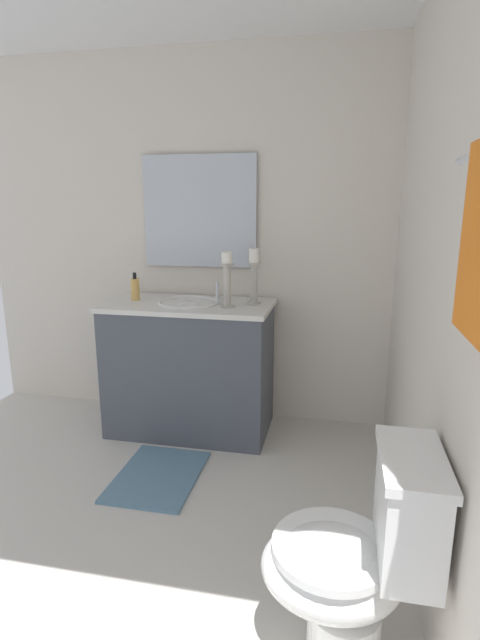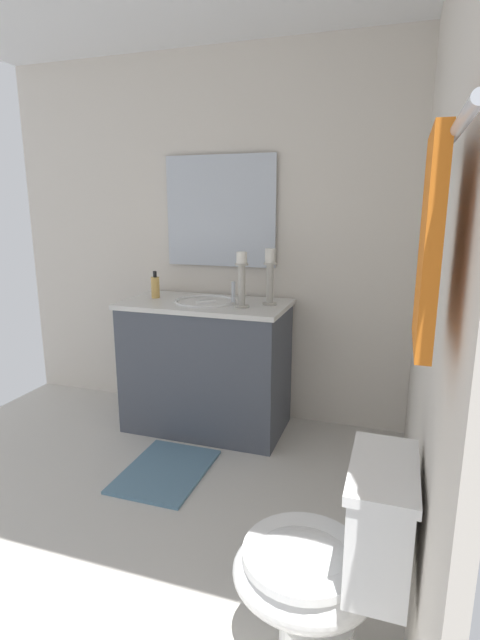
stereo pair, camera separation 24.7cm
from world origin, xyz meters
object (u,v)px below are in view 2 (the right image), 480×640
object	(u,v)px
candle_holder_short	(242,278)
towel_bar	(449,141)
sink_basin	(206,308)
mirror	(220,212)
towel_near_vanity	(430,243)
vanity_cabinet	(207,365)
toilet	(325,569)
bath_mat	(166,471)
candle_holder_tall	(270,275)
soap_bottle	(155,287)

from	to	relation	value
candle_holder_short	towel_bar	size ratio (longest dim) A/B	0.43
sink_basin	mirror	distance (m)	0.66
towel_near_vanity	sink_basin	bearing A→B (deg)	-145.63
vanity_cabinet	mirror	distance (m)	1.03
toilet	candle_holder_short	bearing A→B (deg)	-152.54
mirror	toilet	xyz separation A→B (m)	(1.79, 1.02, -1.06)
bath_mat	sink_basin	bearing A→B (deg)	179.91
candle_holder_tall	candle_holder_short	distance (m)	0.19
candle_holder_short	toilet	xyz separation A→B (m)	(1.43, 0.74, -0.67)
mirror	toilet	world-z (taller)	mirror
soap_bottle	bath_mat	distance (m)	1.19
towel_bar	towel_near_vanity	bearing A→B (deg)	-90.00
toilet	towel_bar	world-z (taller)	towel_bar
vanity_cabinet	soap_bottle	size ratio (longest dim) A/B	5.93
candle_holder_short	mirror	bearing A→B (deg)	-142.96
vanity_cabinet	towel_near_vanity	size ratio (longest dim) A/B	2.56
vanity_cabinet	toilet	world-z (taller)	vanity_cabinet
vanity_cabinet	towel_bar	xyz separation A→B (m)	(1.78, 1.24, 1.15)
towel_bar	bath_mat	distance (m)	2.31
towel_near_vanity	mirror	bearing A→B (deg)	-149.39
toilet	candle_holder_tall	bearing A→B (deg)	-158.86
sink_basin	toilet	xyz separation A→B (m)	(1.51, 1.01, -0.46)
vanity_cabinet	candle_holder_short	bearing A→B (deg)	73.69
towel_near_vanity	towel_bar	bearing A→B (deg)	90.00
sink_basin	mirror	world-z (taller)	mirror
sink_basin	toilet	bearing A→B (deg)	33.86
mirror	candle_holder_tall	distance (m)	0.61
toilet	towel_near_vanity	size ratio (longest dim) A/B	1.80
candle_holder_short	vanity_cabinet	bearing A→B (deg)	-106.31
soap_bottle	sink_basin	bearing A→B (deg)	85.97
mirror	bath_mat	xyz separation A→B (m)	(0.91, 0.00, -1.42)
sink_basin	bath_mat	size ratio (longest dim) A/B	0.67
towel_bar	bath_mat	xyz separation A→B (m)	(-1.16, -1.24, -1.57)
vanity_cabinet	sink_basin	size ratio (longest dim) A/B	2.65
vanity_cabinet	toilet	distance (m)	1.82
sink_basin	toilet	size ratio (longest dim) A/B	0.54
sink_basin	candle_holder_tall	xyz separation A→B (m)	(-0.04, 0.41, 0.22)
candle_holder_tall	candle_holder_short	world-z (taller)	candle_holder_tall
vanity_cabinet	sink_basin	xyz separation A→B (m)	(0.00, 0.00, 0.39)
mirror	candle_holder_short	distance (m)	0.59
candle_holder_tall	soap_bottle	distance (m)	0.79
soap_bottle	towel_near_vanity	distance (m)	2.45
sink_basin	bath_mat	distance (m)	1.03
toilet	towel_bar	bearing A→B (deg)	39.45
towel_bar	sink_basin	bearing A→B (deg)	-145.24
vanity_cabinet	candle_holder_short	size ratio (longest dim) A/B	3.18
candle_holder_short	soap_bottle	distance (m)	0.66
candle_holder_short	soap_bottle	world-z (taller)	candle_holder_short
vanity_cabinet	candle_holder_short	distance (m)	0.67
vanity_cabinet	towel_near_vanity	distance (m)	2.36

